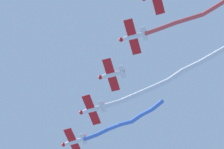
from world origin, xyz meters
The scene contains 7 objects.
airplane_lead centered at (1.08, 2.38, 73.95)m, with size 6.70×4.99×1.68m.
smoke_trail_lead centered at (-0.74, -8.27, 73.70)m, with size 5.20×16.93×1.84m.
airplane_left_wing centered at (-4.86, -3.20, 74.20)m, with size 6.68×4.97×1.68m.
smoke_trail_left_wing centered at (-7.04, -19.90, 75.62)m, with size 6.47×29.35×4.72m.
airplane_right_wing centered at (-10.81, -8.77, 74.45)m, with size 6.68×4.97×1.68m.
airplane_slot centered at (-16.75, -14.35, 74.70)m, with size 6.67×4.96×1.68m.
smoke_trail_slot centered at (-17.54, -26.60, 75.71)m, with size 3.68×20.25×2.97m.
Camera 1 is at (-46.30, -19.32, 6.27)m, focal length 69.70 mm.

